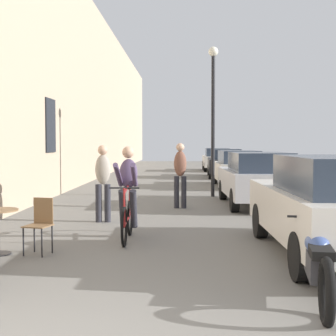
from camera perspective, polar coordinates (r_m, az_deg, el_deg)
building_facade_left at (r=18.27m, az=-12.65°, el=10.45°), size 0.54×68.00×8.38m
cafe_chair_mid_toward_wall at (r=8.25m, az=-14.46°, el=-5.97°), size 0.46×0.46×0.89m
cyclist_on_bicycle at (r=9.19m, az=-4.65°, el=-3.14°), size 0.52×1.76×1.74m
pedestrian_near at (r=11.18m, az=-7.48°, el=-1.23°), size 0.36×0.28×1.73m
pedestrian_mid at (r=13.44m, az=1.41°, el=-0.41°), size 0.35×0.25×1.77m
street_lamp at (r=16.43m, az=5.20°, el=7.56°), size 0.32×0.32×4.90m
parked_car_nearest at (r=8.09m, az=18.44°, el=-4.04°), size 1.95×4.48×1.58m
parked_car_second at (r=14.17m, az=10.20°, el=-1.15°), size 1.88×4.29×1.51m
parked_car_third at (r=20.15m, az=7.96°, el=0.00°), size 1.84×4.17×1.47m
parked_car_fourth at (r=25.54m, az=6.57°, el=0.62°), size 1.84×4.15×1.46m
parked_car_fifth at (r=31.39m, az=5.61°, el=1.03°), size 1.73×4.04×1.43m
parked_motorcycle at (r=5.96m, az=16.86°, el=-10.55°), size 0.62×2.14×0.92m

